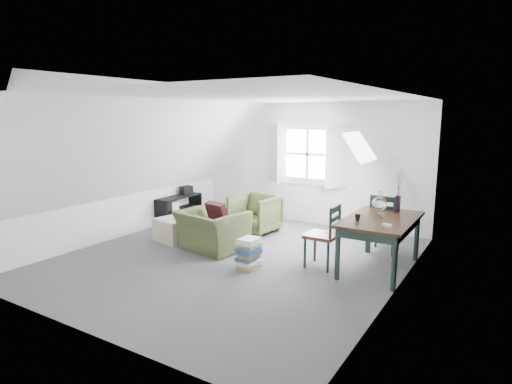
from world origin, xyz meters
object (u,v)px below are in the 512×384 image
Objects in this scene: armchair_near at (213,250)px; armchair_far at (255,232)px; dining_table at (381,225)px; ottoman at (177,229)px; dining_chair_near at (324,235)px; media_shelf at (178,211)px; magazine_stack at (249,253)px; dining_chair_far at (384,222)px.

armchair_far is at bearing -81.94° from armchair_near.
armchair_far is 2.80m from dining_table.
dining_table reaches higher than armchair_far.
ottoman is at bearing 3.28° from armchair_near.
dining_chair_near is at bearing -164.16° from armchair_near.
armchair_near is at bearing -80.94° from dining_chair_near.
ottoman is 0.40× the size of dining_table.
ottoman is (-0.89, 0.10, 0.21)m from armchair_near.
media_shelf is (-0.87, 1.01, 0.05)m from ottoman.
ottoman reaches higher than armchair_near.
dining_chair_near reaches higher than media_shelf.
dining_chair_near is at bearing 1.95° from ottoman.
armchair_near is 2.10m from media_shelf.
dining_table is (2.61, -0.76, 0.67)m from armchair_far.
dining_chair_near reaches higher than dining_table.
ottoman is 1.95m from magazine_stack.
media_shelf is at bearing 150.98° from magazine_stack.
dining_chair_far reaches higher than media_shelf.
dining_table is 0.83m from dining_chair_near.
ottoman is at bearing 12.13° from dining_chair_far.
armchair_far is at bearing -117.30° from dining_chair_near.
dining_chair_far reaches higher than dining_chair_near.
armchair_far is at bearing -6.85° from dining_chair_far.
dining_chair_far reaches higher than armchair_near.
ottoman is at bearing -84.92° from dining_chair_near.
armchair_near is 2.89m from dining_chair_far.
armchair_far is 0.85× the size of dining_chair_near.
dining_chair_far reaches higher than armchair_far.
dining_chair_near is 1.15m from magazine_stack.
armchair_near is 0.94× the size of media_shelf.
dining_table reaches higher than magazine_stack.
dining_chair_near is at bearing 55.56° from dining_chair_far.
dining_chair_near is at bearing 33.35° from magazine_stack.
armchair_far is at bearing 52.09° from ottoman.
armchair_near is 0.92m from ottoman.
armchair_near is 2.30× the size of magazine_stack.
dining_chair_far is (2.45, 0.06, 0.51)m from armchair_far.
magazine_stack reaches higher than ottoman.
armchair_far is 1.82× the size of magazine_stack.
dining_chair_far reaches higher than ottoman.
ottoman is 1.34m from media_shelf.
armchair_far is at bearing 7.73° from media_shelf.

